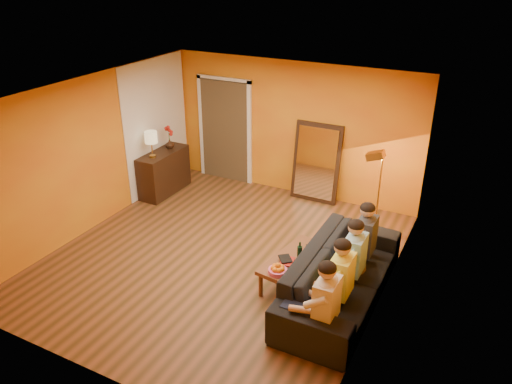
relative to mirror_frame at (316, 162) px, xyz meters
The scene contains 27 objects.
room_shell 2.39m from the mirror_frame, 103.68° to the right, with size 5.00×5.50×2.60m.
white_accent 3.21m from the mirror_frame, 163.83° to the right, with size 0.02×1.90×2.58m, color white.
doorway_recess 2.08m from the mirror_frame, behind, with size 1.06×0.30×2.10m, color #3F2D19.
door_jamb_left 2.64m from the mirror_frame, behind, with size 0.08×0.06×2.20m, color white.
door_jamb_right 1.51m from the mirror_frame, behind, with size 0.08×0.06×2.20m, color white.
door_header 2.46m from the mirror_frame, behind, with size 1.22×0.06×0.08m, color white.
mirror_frame is the anchor object (origin of this frame).
mirror_glass 0.04m from the mirror_frame, 90.00° to the right, with size 0.78×0.02×1.36m, color white.
sideboard 3.01m from the mirror_frame, 158.84° to the right, with size 0.44×1.18×0.85m, color black.
table_lamp 3.13m from the mirror_frame, 153.68° to the right, with size 0.24×0.24×0.51m, color beige, non-canonical shape.
sofa 3.18m from the mirror_frame, 62.65° to the right, with size 1.03×2.64×0.77m, color black.
coffee_table 2.90m from the mirror_frame, 74.23° to the right, with size 0.62×1.22×0.42m, color brown, non-canonical shape.
floor_lamp 1.56m from the mirror_frame, 27.45° to the right, with size 0.30×0.24×1.44m, color gold, non-canonical shape.
dog 2.90m from the mirror_frame, 58.37° to the right, with size 0.39×0.60×0.71m, color #986545, non-canonical shape.
person_far_left 4.12m from the mirror_frame, 67.44° to the right, with size 0.70×0.44×1.22m, color silver, non-canonical shape.
person_mid_left 3.62m from the mirror_frame, 64.10° to the right, with size 0.70×0.44×1.22m, color #E8E64D, non-canonical shape.
person_mid_right 3.13m from the mirror_frame, 59.69° to the right, with size 0.70×0.44×1.22m, color #8FC2DD, non-canonical shape.
person_far_right 2.67m from the mirror_frame, 53.73° to the right, with size 0.70×0.44×1.22m, color #313136, non-canonical shape.
fruit_bowl 3.27m from the mirror_frame, 78.08° to the right, with size 0.26×0.26×0.16m, color #DF4E87, non-canonical shape.
wine_bottle 2.91m from the mirror_frame, 73.55° to the right, with size 0.07×0.07×0.31m, color black.
tumbler 2.78m from the mirror_frame, 71.16° to the right, with size 0.10×0.10×0.10m, color #B27F3F.
laptop 2.59m from the mirror_frame, 68.24° to the right, with size 0.34×0.22×0.03m, color black.
book_lower 3.01m from the mirror_frame, 78.59° to the right, with size 0.19×0.26×0.02m, color black.
book_mid 3.00m from the mirror_frame, 78.36° to the right, with size 0.18×0.24×0.02m, color #A81A13.
book_upper 3.02m from the mirror_frame, 78.63° to the right, with size 0.16×0.21×0.02m, color black.
vase 2.92m from the mirror_frame, 163.43° to the right, with size 0.17×0.17×0.18m, color black.
flowers 2.95m from the mirror_frame, 163.43° to the right, with size 0.17×0.17×0.48m, color #A81A13, non-canonical shape.
Camera 1 is at (3.53, -5.71, 4.33)m, focal length 35.00 mm.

